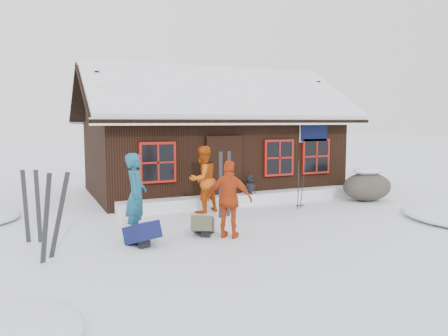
# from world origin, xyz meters

# --- Properties ---
(ground) EXTENTS (120.00, 120.00, 0.00)m
(ground) POSITION_xyz_m (0.00, 0.00, 0.00)
(ground) COLOR white
(ground) RESTS_ON ground
(mountain_hut) EXTENTS (8.90, 6.09, 4.42)m
(mountain_hut) POSITION_xyz_m (1.50, 4.98, 1.58)
(mountain_hut) COLOR black
(mountain_hut) RESTS_ON ground
(snow_drift) EXTENTS (7.60, 0.60, 0.35)m
(snow_drift) POSITION_xyz_m (1.50, 2.25, 0.17)
(snow_drift) COLOR white
(snow_drift) RESTS_ON ground
(snow_mounds) EXTENTS (20.60, 13.20, 0.48)m
(snow_mounds) POSITION_xyz_m (1.65, 1.86, 0.00)
(snow_mounds) COLOR white
(snow_mounds) RESTS_ON ground
(skier_teal) EXTENTS (0.65, 0.78, 1.82)m
(skier_teal) POSITION_xyz_m (-2.30, -0.18, 0.91)
(skier_teal) COLOR #165068
(skier_teal) RESTS_ON ground
(skier_orange_left) EXTENTS (1.07, 0.95, 1.83)m
(skier_orange_left) POSITION_xyz_m (-0.05, 1.68, 0.91)
(skier_orange_left) COLOR #C54E0D
(skier_orange_left) RESTS_ON ground
(skier_orange_right) EXTENTS (1.01, 0.94, 1.67)m
(skier_orange_right) POSITION_xyz_m (-0.49, -1.02, 0.83)
(skier_orange_right) COLOR #BA3A13
(skier_orange_right) RESTS_ON ground
(skier_crouched) EXTENTS (0.52, 0.45, 0.91)m
(skier_crouched) POSITION_xyz_m (1.63, 2.13, 0.45)
(skier_crouched) COLOR black
(skier_crouched) RESTS_ON ground
(boulder) EXTENTS (1.62, 1.21, 0.94)m
(boulder) POSITION_xyz_m (5.29, 1.22, 0.48)
(boulder) COLOR #4A443B
(boulder) RESTS_ON ground
(ski_pair_left) EXTENTS (0.59, 0.37, 1.62)m
(ski_pair_left) POSITION_xyz_m (-4.00, -0.99, 0.77)
(ski_pair_left) COLOR black
(ski_pair_left) RESTS_ON ground
(ski_pair_mid) EXTENTS (0.37, 0.18, 1.56)m
(ski_pair_mid) POSITION_xyz_m (-4.34, 0.31, 0.73)
(ski_pair_mid) COLOR black
(ski_pair_mid) RESTS_ON ground
(ski_pair_right) EXTENTS (0.39, 0.16, 1.76)m
(ski_pair_right) POSITION_xyz_m (0.26, 0.92, 0.83)
(ski_pair_right) COLOR black
(ski_pair_right) RESTS_ON ground
(ski_poles) EXTENTS (0.25, 0.12, 1.41)m
(ski_poles) POSITION_xyz_m (2.71, 1.08, 0.67)
(ski_poles) COLOR black
(ski_poles) RESTS_ON ground
(backpack_blue) EXTENTS (0.69, 0.78, 0.35)m
(backpack_blue) POSITION_xyz_m (-2.34, -0.85, 0.18)
(backpack_blue) COLOR #101544
(backpack_blue) RESTS_ON ground
(backpack_olive) EXTENTS (0.68, 0.74, 0.33)m
(backpack_olive) POSITION_xyz_m (-0.94, -0.60, 0.16)
(backpack_olive) COLOR #444431
(backpack_olive) RESTS_ON ground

